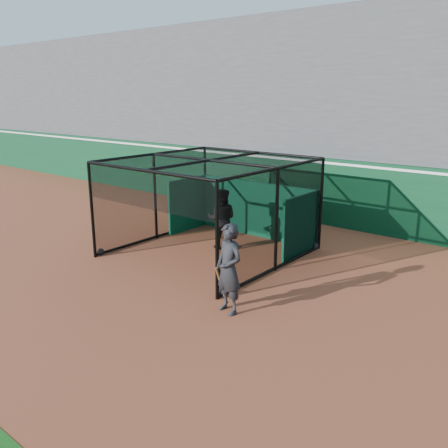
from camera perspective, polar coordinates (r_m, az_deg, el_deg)
The scene contains 6 objects.
ground at distance 12.26m, azimuth -8.48°, elevation -7.71°, with size 120.00×120.00×0.00m, color #97482C.
outfield_wall at distance 18.43m, azimuth 11.25°, elevation 4.15°, with size 50.00×0.50×2.50m.
grandstand at distance 21.51m, azimuth 16.63°, elevation 13.93°, with size 50.00×7.85×8.95m.
batting_cage at distance 14.43m, azimuth -1.70°, elevation 1.98°, with size 4.93×5.14×2.88m.
batter at distance 14.98m, azimuth -0.27°, elevation 0.62°, with size 0.93×0.73×1.92m, color black.
on_deck_player at distance 10.52m, azimuth 0.59°, elevation -5.44°, with size 0.85×0.66×2.07m.
Camera 1 is at (8.45, -7.51, 4.76)m, focal length 38.00 mm.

